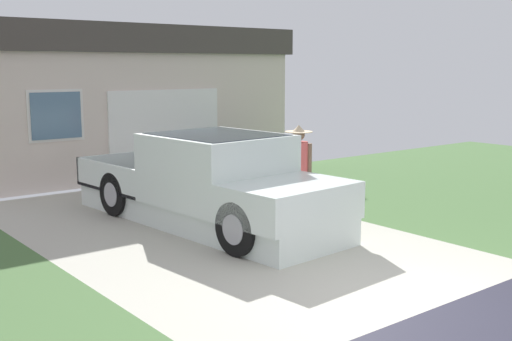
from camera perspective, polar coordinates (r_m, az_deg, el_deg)
The scene contains 5 objects.
pickup_truck at distance 10.82m, azimuth -3.57°, elevation -1.36°, with size 2.35×5.68×1.59m.
person_with_hat at distance 11.34m, azimuth 3.81°, elevation 0.46°, with size 0.49×0.49×1.69m.
handbag at distance 11.28m, azimuth 4.79°, elevation -3.87°, with size 0.28×0.21×0.43m.
house_with_garage at distance 17.91m, azimuth -14.05°, elevation 6.36°, with size 8.86×5.99×3.68m.
wheeled_trash_bin at distance 15.36m, azimuth -0.35°, elevation 1.39°, with size 0.60×0.72×1.08m.
Camera 1 is at (-5.69, -4.13, 2.72)m, focal length 44.73 mm.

